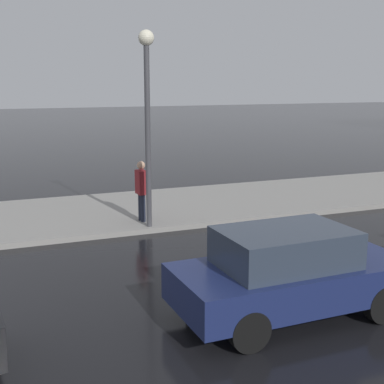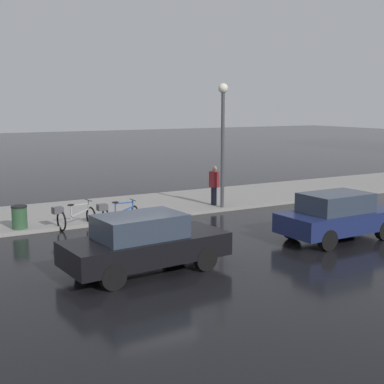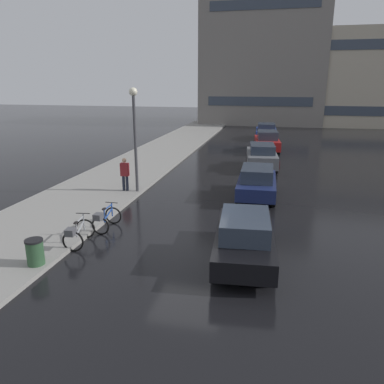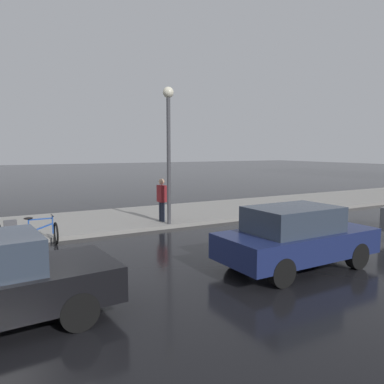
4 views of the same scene
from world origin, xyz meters
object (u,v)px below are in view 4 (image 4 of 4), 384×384
(car_navy, at_px, (296,237))
(streetlamp, at_px, (169,136))
(bicycle_second, at_px, (30,232))
(pedestrian, at_px, (162,199))

(car_navy, height_order, streetlamp, streetlamp)
(bicycle_second, height_order, car_navy, car_navy)
(pedestrian, distance_m, streetlamp, 2.45)
(car_navy, bearing_deg, pedestrian, -174.20)
(car_navy, relative_size, pedestrian, 2.26)
(bicycle_second, bearing_deg, pedestrian, 103.64)
(bicycle_second, bearing_deg, car_navy, 46.01)
(car_navy, distance_m, pedestrian, 6.46)
(bicycle_second, relative_size, streetlamp, 0.28)
(bicycle_second, xyz_separation_m, car_navy, (5.26, 5.45, 0.31))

